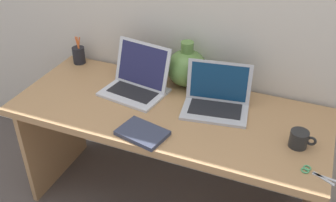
{
  "coord_description": "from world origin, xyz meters",
  "views": [
    {
      "loc": [
        0.65,
        -1.58,
        1.88
      ],
      "look_at": [
        0.0,
        0.0,
        0.77
      ],
      "focal_mm": 42.14,
      "sensor_mm": 36.0,
      "label": 1
    }
  ],
  "objects_px": {
    "laptop_left": "(138,79)",
    "scissors": "(312,172)",
    "green_vase": "(187,67)",
    "pen_cup": "(79,55)",
    "coffee_mug": "(299,139)",
    "notebook_stack": "(142,133)",
    "laptop_right": "(217,97)"
  },
  "relations": [
    {
      "from": "scissors",
      "to": "green_vase",
      "type": "bearing_deg",
      "value": 146.67
    },
    {
      "from": "coffee_mug",
      "to": "pen_cup",
      "type": "bearing_deg",
      "value": 166.75
    },
    {
      "from": "coffee_mug",
      "to": "pen_cup",
      "type": "xyz_separation_m",
      "value": [
        -1.38,
        0.33,
        0.01
      ]
    },
    {
      "from": "pen_cup",
      "to": "scissors",
      "type": "distance_m",
      "value": 1.54
    },
    {
      "from": "laptop_left",
      "to": "scissors",
      "type": "height_order",
      "value": "laptop_left"
    },
    {
      "from": "laptop_right",
      "to": "scissors",
      "type": "distance_m",
      "value": 0.62
    },
    {
      "from": "laptop_left",
      "to": "pen_cup",
      "type": "relative_size",
      "value": 1.98
    },
    {
      "from": "laptop_right",
      "to": "scissors",
      "type": "height_order",
      "value": "laptop_right"
    },
    {
      "from": "laptop_right",
      "to": "pen_cup",
      "type": "bearing_deg",
      "value": 170.58
    },
    {
      "from": "laptop_right",
      "to": "notebook_stack",
      "type": "bearing_deg",
      "value": -125.28
    },
    {
      "from": "green_vase",
      "to": "notebook_stack",
      "type": "relative_size",
      "value": 1.16
    },
    {
      "from": "coffee_mug",
      "to": "notebook_stack",
      "type": "bearing_deg",
      "value": -164.39
    },
    {
      "from": "laptop_right",
      "to": "notebook_stack",
      "type": "xyz_separation_m",
      "value": [
        -0.26,
        -0.36,
        -0.05
      ]
    },
    {
      "from": "coffee_mug",
      "to": "pen_cup",
      "type": "height_order",
      "value": "pen_cup"
    },
    {
      "from": "notebook_stack",
      "to": "coffee_mug",
      "type": "xyz_separation_m",
      "value": [
        0.7,
        0.19,
        0.03
      ]
    },
    {
      "from": "coffee_mug",
      "to": "pen_cup",
      "type": "distance_m",
      "value": 1.42
    },
    {
      "from": "laptop_left",
      "to": "laptop_right",
      "type": "bearing_deg",
      "value": 0.24
    },
    {
      "from": "laptop_right",
      "to": "coffee_mug",
      "type": "relative_size",
      "value": 3.07
    },
    {
      "from": "pen_cup",
      "to": "scissors",
      "type": "relative_size",
      "value": 1.26
    },
    {
      "from": "notebook_stack",
      "to": "pen_cup",
      "type": "xyz_separation_m",
      "value": [
        -0.69,
        0.52,
        0.04
      ]
    },
    {
      "from": "green_vase",
      "to": "coffee_mug",
      "type": "xyz_separation_m",
      "value": [
        0.66,
        -0.33,
        -0.07
      ]
    },
    {
      "from": "laptop_left",
      "to": "coffee_mug",
      "type": "distance_m",
      "value": 0.91
    },
    {
      "from": "laptop_right",
      "to": "coffee_mug",
      "type": "xyz_separation_m",
      "value": [
        0.44,
        -0.17,
        -0.02
      ]
    },
    {
      "from": "pen_cup",
      "to": "scissors",
      "type": "bearing_deg",
      "value": -18.34
    },
    {
      "from": "coffee_mug",
      "to": "scissors",
      "type": "relative_size",
      "value": 0.81
    },
    {
      "from": "notebook_stack",
      "to": "laptop_left",
      "type": "bearing_deg",
      "value": 118.54
    },
    {
      "from": "notebook_stack",
      "to": "green_vase",
      "type": "bearing_deg",
      "value": 86.68
    },
    {
      "from": "laptop_left",
      "to": "coffee_mug",
      "type": "xyz_separation_m",
      "value": [
        0.89,
        -0.17,
        -0.03
      ]
    },
    {
      "from": "green_vase",
      "to": "scissors",
      "type": "relative_size",
      "value": 1.79
    },
    {
      "from": "scissors",
      "to": "laptop_left",
      "type": "bearing_deg",
      "value": 161.45
    },
    {
      "from": "notebook_stack",
      "to": "scissors",
      "type": "bearing_deg",
      "value": 2.62
    },
    {
      "from": "green_vase",
      "to": "scissors",
      "type": "xyz_separation_m",
      "value": [
        0.74,
        -0.49,
        -0.11
      ]
    }
  ]
}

